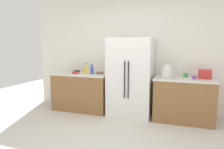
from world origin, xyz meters
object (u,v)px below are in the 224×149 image
Objects in this scene: refrigerator at (131,77)px; cup_b at (85,71)px; cup_c at (194,77)px; bowl_b at (77,71)px; bowl_c at (75,73)px; rice_cooker at (167,72)px; cup_a at (186,75)px; toaster at (205,74)px; bottle_b at (92,70)px; bottle_a at (86,70)px; bowl_a at (100,73)px.

refrigerator is 1.17m from cup_b.
bowl_b is (-2.71, 0.21, -0.01)m from cup_c.
rice_cooker is at bearing 2.18° from bowl_c.
cup_a reaches higher than bowl_c.
cup_c is at bearing -4.35° from bowl_b.
cup_b is (-2.66, 0.03, -0.04)m from toaster.
refrigerator is 1.31m from cup_c.
bowl_b is (-2.55, -0.04, -0.02)m from cup_a.
bottle_b reaches higher than cup_a.
rice_cooker reaches higher than bottle_a.
cup_a is 1.89m from bowl_a.
cup_a is 0.62× the size of bowl_b.
bottle_a reaches higher than toaster.
cup_c is at bearing -2.58° from bowl_a.
bowl_a is (-1.53, 0.06, -0.10)m from rice_cooker.
bowl_a is 1.19× the size of bowl_b.
cup_c is (0.16, -0.25, -0.01)m from cup_a.
toaster is at bearing 1.76° from bottle_b.
cup_a is at bearing 31.31° from rice_cooker.
rice_cooker reaches higher than toaster.
bottle_b is 2.16× the size of cup_b.
rice_cooker is 1.69× the size of bowl_c.
bowl_a is at bearing -178.82° from toaster.
bowl_a is at bearing 8.90° from bottle_b.
rice_cooker is 1.83× the size of bowl_b.
cup_c is at bearing -3.89° from cup_b.
refrigerator reaches higher than toaster.
refrigerator is 7.10× the size of toaster.
cup_c is 2.61m from bowl_c.
bowl_c is (-2.81, -0.19, -0.07)m from toaster.
cup_a is at bearing 0.95° from bowl_b.
refrigerator is at bearing 5.11° from bowl_c.
refrigerator is at bearing -5.62° from bowl_b.
bowl_c is at bearing -68.38° from bowl_b.
rice_cooker is 2.09m from bowl_c.
cup_c is at bearing -144.83° from toaster.
cup_b reaches higher than bowl_a.
refrigerator reaches higher than bowl_a.
toaster is at bearing 8.58° from rice_cooker.
toaster is 1.47× the size of bowl_c.
toaster is at bearing 2.71° from refrigerator.
bottle_b is at bearing -178.24° from toaster.
toaster reaches higher than bowl_c.
bowl_a is at bearing -10.33° from cup_b.
bowl_a is 0.67m from bowl_b.
refrigerator is 0.75m from bowl_a.
refrigerator is at bearing 177.04° from cup_c.
bottle_b reaches higher than cup_b.
cup_b is at bearing -177.98° from cup_a.
rice_cooker is 1.25× the size of bottle_b.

